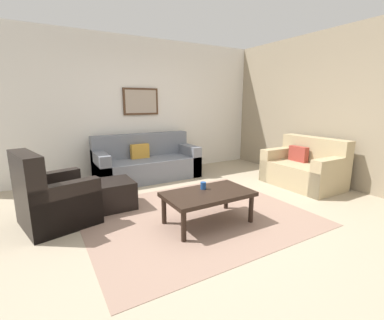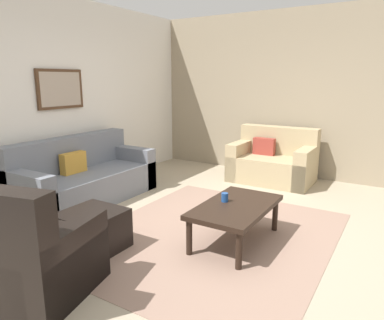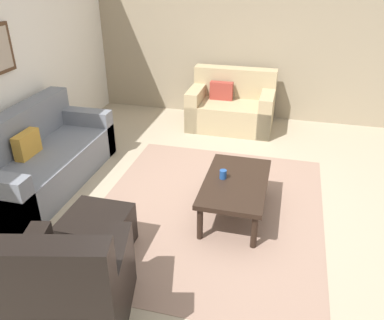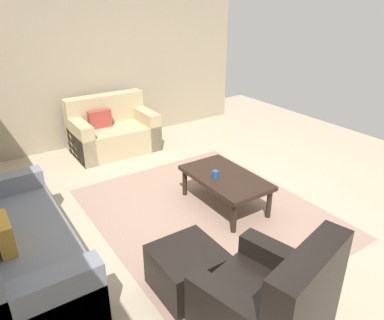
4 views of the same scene
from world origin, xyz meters
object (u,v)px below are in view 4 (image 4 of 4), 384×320
Objects in this scene: ottoman at (187,270)px; coffee_table at (225,179)px; couch_loveseat at (112,132)px; cup at (215,174)px; armchair_leather at (271,312)px; couch_main at (8,252)px.

coffee_table reaches higher than ottoman.
cup is at bearing -173.09° from couch_loveseat.
armchair_leather is at bearing 173.07° from couch_loveseat.
couch_loveseat is 2.45m from cup.
armchair_leather reaches higher than cup.
couch_loveseat is 2.49m from coffee_table.
ottoman is (-3.35, 0.70, -0.10)m from couch_loveseat.
cup is (1.72, -0.80, 0.15)m from armchair_leather.
cup is (0.92, -0.99, 0.26)m from ottoman.
couch_loveseat is 2.33× the size of ottoman.
ottoman is 0.51× the size of coffee_table.
cup reaches higher than ottoman.
cup is (0.02, 0.14, 0.10)m from coffee_table.
couch_loveseat is at bearing 10.01° from coffee_table.
ottoman is 5.97× the size of cup.
couch_loveseat is at bearing -6.93° from armchair_leather.
ottoman is at bearing 168.21° from couch_loveseat.
couch_main is at bearing 140.51° from couch_loveseat.
couch_main is at bearing 39.06° from armchair_leather.
cup is at bearing -47.22° from ottoman.
ottoman is (-0.98, -1.25, -0.10)m from couch_main.
couch_loveseat is 1.19× the size of coffee_table.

